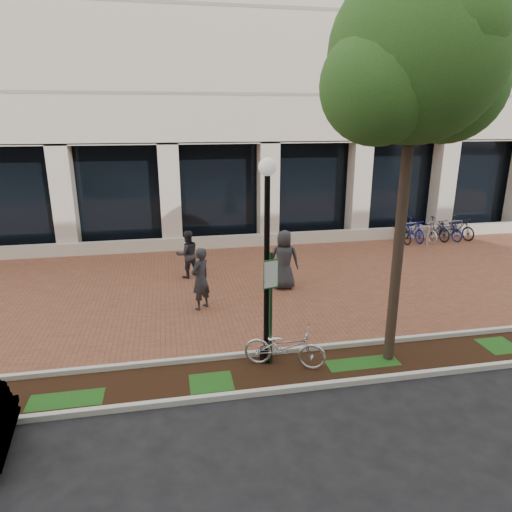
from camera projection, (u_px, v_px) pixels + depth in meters
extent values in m
plane|color=black|center=(240.00, 286.00, 14.58)|extent=(120.00, 120.00, 0.00)
cube|color=brown|center=(240.00, 285.00, 14.57)|extent=(40.00, 9.00, 0.01)
cube|color=black|center=(279.00, 372.00, 9.65)|extent=(40.00, 1.50, 0.01)
cube|color=beige|center=(271.00, 352.00, 10.33)|extent=(40.00, 0.12, 0.12)
cube|color=beige|center=(288.00, 389.00, 8.93)|extent=(40.00, 0.12, 0.12)
cube|color=beige|center=(202.00, 8.00, 21.48)|extent=(40.00, 12.00, 11.80)
cube|color=black|center=(218.00, 193.00, 19.22)|extent=(40.00, 0.15, 4.20)
cube|color=beige|center=(222.00, 242.00, 18.73)|extent=(40.00, 0.25, 0.50)
cube|color=beige|center=(220.00, 195.00, 18.56)|extent=(0.80, 0.80, 4.20)
cube|color=#163C1F|center=(271.00, 310.00, 9.58)|extent=(0.05, 0.05, 2.55)
cube|color=#186028|center=(271.00, 274.00, 9.31)|extent=(0.34, 0.02, 0.62)
cube|color=white|center=(272.00, 274.00, 9.30)|extent=(0.30, 0.01, 0.56)
cylinder|color=black|center=(266.00, 354.00, 10.05)|extent=(0.28, 0.28, 0.30)
cylinder|color=black|center=(267.00, 273.00, 9.50)|extent=(0.12, 0.12, 4.09)
sphere|color=silver|center=(267.00, 167.00, 8.86)|extent=(0.36, 0.36, 0.36)
cylinder|color=#463428|center=(397.00, 260.00, 9.51)|extent=(0.22, 0.22, 4.63)
sphere|color=#224C17|center=(417.00, 54.00, 8.36)|extent=(3.28, 3.28, 3.28)
sphere|color=#224C17|center=(448.00, 84.00, 8.97)|extent=(2.29, 2.29, 2.29)
sphere|color=#224C17|center=(379.00, 86.00, 8.14)|extent=(2.13, 2.13, 2.13)
imported|color=silver|center=(285.00, 347.00, 9.73)|extent=(1.87, 1.25, 0.93)
imported|color=#29292E|center=(201.00, 279.00, 12.58)|extent=(0.76, 0.75, 1.77)
imported|color=#28282D|center=(188.00, 254.00, 15.12)|extent=(0.91, 0.79, 1.61)
imported|color=#292A2E|center=(284.00, 260.00, 14.10)|extent=(1.03, 0.79, 1.86)
cylinder|color=silver|center=(427.00, 239.00, 18.28)|extent=(0.11, 0.11, 0.93)
sphere|color=silver|center=(429.00, 227.00, 18.13)|extent=(0.12, 0.12, 0.12)
imported|color=black|center=(401.00, 232.00, 19.59)|extent=(0.64, 1.72, 0.89)
imported|color=navy|center=(413.00, 230.00, 19.67)|extent=(0.59, 1.68, 0.99)
imported|color=silver|center=(424.00, 230.00, 19.79)|extent=(0.81, 1.76, 0.89)
imported|color=black|center=(436.00, 229.00, 19.88)|extent=(0.76, 1.71, 0.99)
imported|color=navy|center=(447.00, 229.00, 19.99)|extent=(0.97, 1.79, 0.89)
imported|color=black|center=(459.00, 228.00, 20.08)|extent=(0.92, 1.71, 0.99)
cylinder|color=silver|center=(430.00, 231.00, 19.85)|extent=(0.04, 0.04, 0.80)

